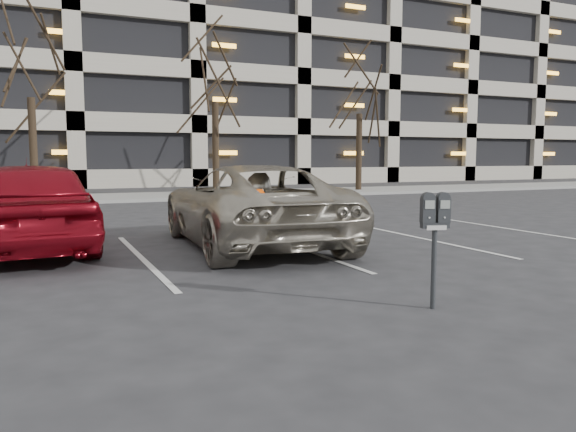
{
  "coord_description": "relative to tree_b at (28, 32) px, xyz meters",
  "views": [
    {
      "loc": [
        -2.91,
        -6.93,
        1.65
      ],
      "look_at": [
        -0.07,
        -0.57,
        0.92
      ],
      "focal_mm": 35.0,
      "sensor_mm": 36.0,
      "label": 1
    }
  ],
  "objects": [
    {
      "name": "stall_lines",
      "position": [
        1.6,
        -13.7,
        -6.15
      ],
      "size": [
        16.9,
        5.2,
        0.0
      ],
      "color": "silver",
      "rests_on": "ground"
    },
    {
      "name": "tree_d",
      "position": [
        14.0,
        0.0,
        -0.25
      ],
      "size": [
        3.59,
        3.59,
        8.17
      ],
      "color": "black",
      "rests_on": "ground"
    },
    {
      "name": "suv_silver",
      "position": [
        3.71,
        -13.13,
        -5.4
      ],
      "size": [
        2.83,
        5.58,
        1.52
      ],
      "rotation": [
        0.0,
        0.0,
        3.08
      ],
      "color": "#B1A997",
      "rests_on": "ground"
    },
    {
      "name": "ground",
      "position": [
        3.0,
        -16.0,
        -6.15
      ],
      "size": [
        140.0,
        140.0,
        0.0
      ],
      "primitive_type": "plane",
      "color": "#28282B",
      "rests_on": "ground"
    },
    {
      "name": "sidewalk",
      "position": [
        3.0,
        0.0,
        -6.09
      ],
      "size": [
        80.0,
        4.0,
        0.12
      ],
      "primitive_type": "cube",
      "color": "gray",
      "rests_on": "ground"
    },
    {
      "name": "tree_c",
      "position": [
        7.0,
        0.0,
        0.17
      ],
      "size": [
        3.85,
        3.85,
        8.75
      ],
      "color": "black",
      "rests_on": "ground"
    },
    {
      "name": "car_red",
      "position": [
        -0.06,
        -12.19,
        -5.34
      ],
      "size": [
        2.32,
        4.94,
        1.63
      ],
      "primitive_type": "imported",
      "rotation": [
        0.0,
        0.0,
        3.22
      ],
      "color": "maroon",
      "rests_on": "ground"
    },
    {
      "name": "parking_garage",
      "position": [
        15.0,
        17.84,
        3.11
      ],
      "size": [
        52.0,
        20.0,
        19.0
      ],
      "color": "black",
      "rests_on": "ground"
    },
    {
      "name": "tree_b",
      "position": [
        0.0,
        0.0,
        0.0
      ],
      "size": [
        3.75,
        3.75,
        8.52
      ],
      "color": "black",
      "rests_on": "ground"
    },
    {
      "name": "parking_meter",
      "position": [
        4.0,
        -18.09,
        -5.2
      ],
      "size": [
        0.34,
        0.21,
        1.25
      ],
      "rotation": [
        0.0,
        0.0,
        -0.3
      ],
      "color": "black",
      "rests_on": "ground"
    }
  ]
}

